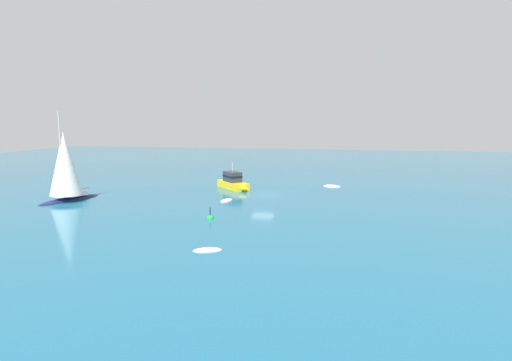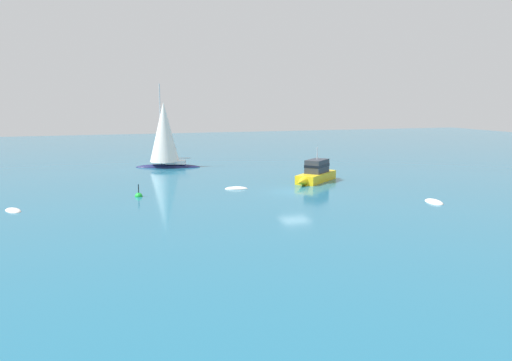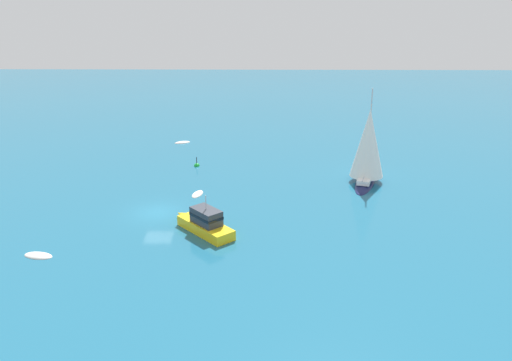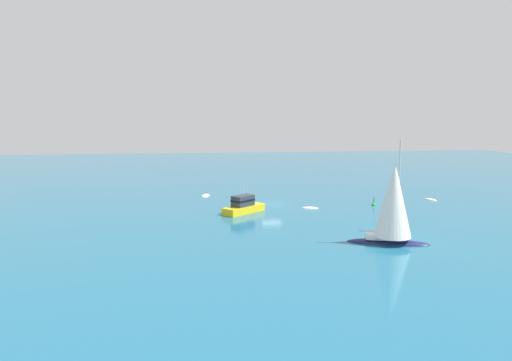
# 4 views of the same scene
# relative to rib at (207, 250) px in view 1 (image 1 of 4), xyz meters

# --- Properties ---
(ground_plane) EXTENTS (160.00, 160.00, 0.00)m
(ground_plane) POSITION_rel_rib_xyz_m (0.68, -22.21, 0.00)
(ground_plane) COLOR #1E607F
(rib) EXTENTS (2.20, 1.62, 0.37)m
(rib) POSITION_rel_rib_xyz_m (0.00, 0.00, 0.00)
(rib) COLOR silver
(rib) RESTS_ON ground
(tender) EXTENTS (2.50, 1.61, 0.44)m
(tender) POSITION_rel_rib_xyz_m (-6.88, -30.70, 0.00)
(tender) COLOR silver
(tender) RESTS_ON ground
(cabin_cruiser) EXTENTS (5.66, 6.13, 3.33)m
(cabin_cruiser) POSITION_rel_rib_xyz_m (5.35, -26.24, 0.84)
(cabin_cruiser) COLOR yellow
(cabin_cruiser) RESTS_ON ground
(tender_1) EXTENTS (1.36, 2.21, 0.44)m
(tender_1) POSITION_rel_rib_xyz_m (3.85, -17.83, 0.00)
(tender_1) COLOR silver
(tender_1) RESTS_ON ground
(sailboat) EXTENTS (4.25, 7.73, 10.00)m
(sailboat) POSITION_rel_rib_xyz_m (20.78, -14.08, 3.64)
(sailboat) COLOR #191E4C
(sailboat) RESTS_ON ground
(channel_buoy) EXTENTS (0.63, 0.63, 1.33)m
(channel_buoy) POSITION_rel_rib_xyz_m (2.84, -9.16, 0.01)
(channel_buoy) COLOR green
(channel_buoy) RESTS_ON ground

